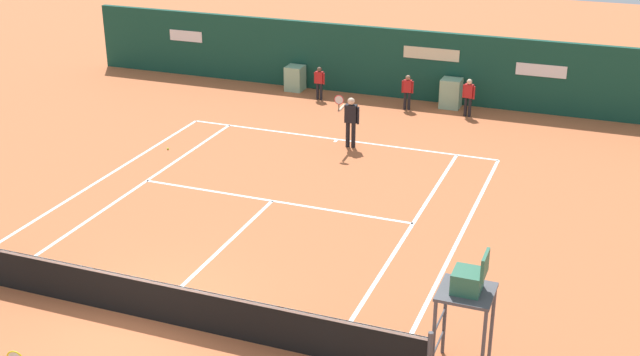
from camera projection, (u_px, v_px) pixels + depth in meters
ground_plane at (162, 305)px, 17.71m from camera, size 80.00×80.00×0.01m
tennis_net at (145, 297)px, 17.02m from camera, size 12.10×0.10×1.07m
sponsor_back_wall at (385, 64)px, 31.35m from camera, size 25.00×1.02×2.64m
umpire_chair at (467, 291)px, 14.90m from camera, size 1.00×1.00×2.53m
player_on_baseline at (350, 118)px, 26.24m from camera, size 0.63×0.71×1.88m
ball_kid_centre_post at (407, 90)px, 29.98m from camera, size 0.43×0.20×1.29m
ball_kid_left_post at (319, 81)px, 31.12m from camera, size 0.42×0.18×1.27m
ball_kid_right_post at (469, 95)px, 29.22m from camera, size 0.45×0.23×1.37m
tennis_ball_near_service_line at (168, 149)px, 26.39m from camera, size 0.07×0.07×0.07m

